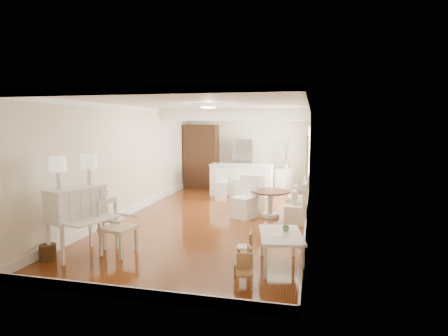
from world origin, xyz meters
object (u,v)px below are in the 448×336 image
at_px(kids_chair_b, 244,246).
at_px(bar_stool_left, 221,185).
at_px(gustavian_armchair, 118,227).
at_px(wicker_basket, 48,252).
at_px(secretary_bureau, 77,221).
at_px(kids_chair_a, 243,262).
at_px(bar_stool_right, 242,183).
at_px(slip_chair_far, 252,193).
at_px(pantry_cabinet, 201,157).
at_px(kids_chair_c, 245,272).
at_px(kids_table, 281,250).
at_px(sideboard, 286,181).
at_px(breakfast_counter, 241,180).
at_px(slip_chair_near, 244,197).
at_px(dining_table, 270,204).
at_px(fridge, 253,165).

height_order(kids_chair_b, bar_stool_left, bar_stool_left).
xyz_separation_m(gustavian_armchair, wicker_basket, (-1.03, -0.58, -0.35)).
height_order(secretary_bureau, kids_chair_a, secretary_bureau).
bearing_deg(bar_stool_right, slip_chair_far, -57.44).
xyz_separation_m(kids_chair_a, slip_chair_far, (-0.57, 4.46, 0.23)).
relative_size(kids_chair_a, pantry_cabinet, 0.22).
bearing_deg(kids_chair_c, kids_table, 52.78).
bearing_deg(sideboard, secretary_bureau, -91.23).
bearing_deg(breakfast_counter, pantry_cabinet, 147.57).
height_order(kids_table, sideboard, sideboard).
height_order(kids_chair_c, pantry_cabinet, pantry_cabinet).
xyz_separation_m(slip_chair_near, breakfast_counter, (-0.61, 2.89, -0.01)).
bearing_deg(secretary_bureau, kids_chair_a, 12.05).
height_order(wicker_basket, kids_chair_b, kids_chair_b).
distance_m(dining_table, breakfast_counter, 2.92).
bearing_deg(dining_table, bar_stool_right, 116.60).
distance_m(kids_chair_c, bar_stool_left, 6.29).
xyz_separation_m(kids_table, breakfast_counter, (-1.78, 5.94, 0.24)).
bearing_deg(kids_table, kids_chair_b, 169.05).
height_order(secretary_bureau, pantry_cabinet, pantry_cabinet).
bearing_deg(pantry_cabinet, kids_chair_b, -67.53).
bearing_deg(wicker_basket, dining_table, 49.24).
bearing_deg(bar_stool_right, kids_chair_a, -65.68).
bearing_deg(breakfast_counter, sideboard, 27.20).
xyz_separation_m(kids_chair_a, dining_table, (-0.02, 3.93, 0.08)).
bearing_deg(bar_stool_right, slip_chair_near, -64.82).
distance_m(wicker_basket, slip_chair_near, 4.62).
bearing_deg(bar_stool_left, kids_chair_c, -85.93).
distance_m(kids_chair_b, sideboard, 6.54).
distance_m(dining_table, sideboard, 3.36).
xyz_separation_m(secretary_bureau, kids_chair_c, (3.15, -0.66, -0.37)).
height_order(kids_table, slip_chair_near, slip_chair_near).
relative_size(kids_chair_b, slip_chair_near, 0.49).
bearing_deg(breakfast_counter, kids_table, -73.33).
height_order(slip_chair_near, fridge, fridge).
relative_size(slip_chair_far, breakfast_counter, 0.47).
relative_size(kids_table, sideboard, 1.27).
height_order(bar_stool_left, bar_stool_right, bar_stool_right).
xyz_separation_m(breakfast_counter, sideboard, (1.39, 0.71, -0.09)).
relative_size(kids_chair_b, sideboard, 0.58).
height_order(kids_chair_a, fridge, fridge).
height_order(kids_chair_a, bar_stool_left, bar_stool_left).
height_order(secretary_bureau, kids_chair_c, secretary_bureau).
relative_size(slip_chair_near, bar_stool_right, 1.12).
height_order(gustavian_armchair, wicker_basket, gustavian_armchair).
distance_m(gustavian_armchair, dining_table, 4.11).
distance_m(kids_table, sideboard, 6.67).
distance_m(bar_stool_left, fridge, 2.08).
distance_m(secretary_bureau, slip_chair_near, 4.12).
xyz_separation_m(bar_stool_right, sideboard, (1.29, 1.06, -0.05)).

